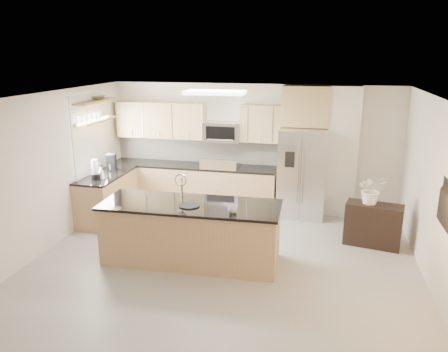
% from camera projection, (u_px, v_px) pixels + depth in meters
% --- Properties ---
extents(floor, '(6.50, 6.50, 0.00)m').
position_uv_depth(floor, '(217.00, 277.00, 6.47)').
color(floor, '#989591').
rests_on(floor, ground).
extents(ceiling, '(6.00, 6.50, 0.02)m').
position_uv_depth(ceiling, '(216.00, 101.00, 5.76)').
color(ceiling, white).
rests_on(ceiling, wall_back).
extents(wall_back, '(6.00, 0.02, 2.60)m').
position_uv_depth(wall_back, '(252.00, 147.00, 9.17)').
color(wall_back, silver).
rests_on(wall_back, floor).
extents(wall_front, '(6.00, 0.02, 2.60)m').
position_uv_depth(wall_front, '(108.00, 335.00, 3.06)').
color(wall_front, silver).
rests_on(wall_front, floor).
extents(wall_left, '(0.02, 6.50, 2.60)m').
position_uv_depth(wall_left, '(28.00, 181.00, 6.74)').
color(wall_left, silver).
rests_on(wall_left, floor).
extents(wall_right, '(0.02, 6.50, 2.60)m').
position_uv_depth(wall_right, '(448.00, 210.00, 5.49)').
color(wall_right, silver).
rests_on(wall_right, floor).
extents(back_counter, '(3.55, 0.66, 1.44)m').
position_uv_depth(back_counter, '(193.00, 185.00, 9.35)').
color(back_counter, tan).
rests_on(back_counter, floor).
extents(left_counter, '(0.66, 1.50, 0.92)m').
position_uv_depth(left_counter, '(107.00, 196.00, 8.64)').
color(left_counter, tan).
rests_on(left_counter, floor).
extents(range, '(0.76, 0.64, 1.14)m').
position_uv_depth(range, '(221.00, 187.00, 9.21)').
color(range, black).
rests_on(range, floor).
extents(upper_cabinets, '(3.50, 0.33, 0.75)m').
position_uv_depth(upper_cabinets, '(190.00, 121.00, 9.14)').
color(upper_cabinets, tan).
rests_on(upper_cabinets, wall_back).
extents(microwave, '(0.76, 0.40, 0.40)m').
position_uv_depth(microwave, '(222.00, 132.00, 9.01)').
color(microwave, silver).
rests_on(microwave, upper_cabinets).
extents(refrigerator, '(0.92, 0.78, 1.78)m').
position_uv_depth(refrigerator, '(302.00, 173.00, 8.70)').
color(refrigerator, silver).
rests_on(refrigerator, floor).
extents(partition_column, '(0.60, 0.30, 2.60)m').
position_uv_depth(partition_column, '(342.00, 152.00, 8.65)').
color(partition_column, silver).
rests_on(partition_column, floor).
extents(window, '(0.04, 1.15, 1.65)m').
position_uv_depth(window, '(88.00, 137.00, 8.38)').
color(window, white).
rests_on(window, wall_left).
extents(shelf_lower, '(0.30, 1.20, 0.04)m').
position_uv_depth(shelf_lower, '(95.00, 121.00, 8.36)').
color(shelf_lower, olive).
rests_on(shelf_lower, wall_left).
extents(shelf_upper, '(0.30, 1.20, 0.04)m').
position_uv_depth(shelf_upper, '(94.00, 101.00, 8.26)').
color(shelf_upper, olive).
rests_on(shelf_upper, wall_left).
extents(ceiling_fixture, '(1.00, 0.50, 0.06)m').
position_uv_depth(ceiling_fixture, '(215.00, 92.00, 7.36)').
color(ceiling_fixture, white).
rests_on(ceiling_fixture, ceiling).
extents(island, '(2.80, 1.06, 1.38)m').
position_uv_depth(island, '(191.00, 232.00, 6.87)').
color(island, tan).
rests_on(island, floor).
extents(credenza, '(0.99, 0.57, 0.74)m').
position_uv_depth(credenza, '(373.00, 225.00, 7.46)').
color(credenza, black).
rests_on(credenza, floor).
extents(cup, '(0.16, 0.16, 0.11)m').
position_uv_depth(cup, '(232.00, 209.00, 6.35)').
color(cup, silver).
rests_on(cup, island).
extents(platter, '(0.35, 0.35, 0.02)m').
position_uv_depth(platter, '(189.00, 205.00, 6.63)').
color(platter, black).
rests_on(platter, island).
extents(blender, '(0.17, 0.17, 0.39)m').
position_uv_depth(blender, '(95.00, 171.00, 8.11)').
color(blender, black).
rests_on(blender, left_counter).
extents(kettle, '(0.21, 0.21, 0.27)m').
position_uv_depth(kettle, '(101.00, 172.00, 8.24)').
color(kettle, silver).
rests_on(kettle, left_counter).
extents(coffee_maker, '(0.23, 0.25, 0.33)m').
position_uv_depth(coffee_maker, '(111.00, 162.00, 8.77)').
color(coffee_maker, black).
rests_on(coffee_maker, left_counter).
extents(bowl, '(0.47, 0.47, 0.09)m').
position_uv_depth(bowl, '(99.00, 97.00, 8.45)').
color(bowl, silver).
rests_on(bowl, shelf_upper).
extents(flower_vase, '(0.77, 0.69, 0.77)m').
position_uv_depth(flower_vase, '(373.00, 182.00, 7.28)').
color(flower_vase, white).
rests_on(flower_vase, credenza).
extents(television, '(0.14, 1.08, 0.62)m').
position_uv_depth(television, '(445.00, 211.00, 5.31)').
color(television, black).
rests_on(television, wall_right).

